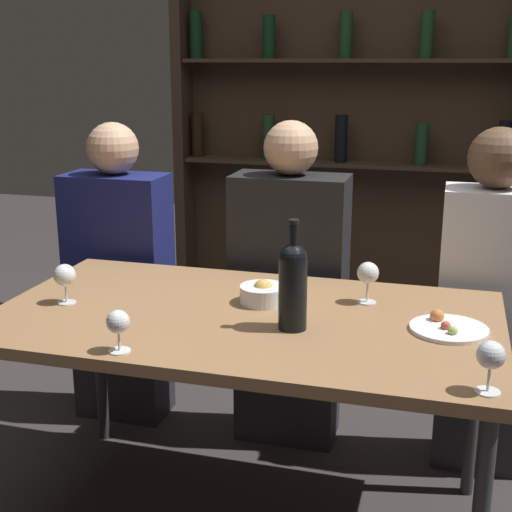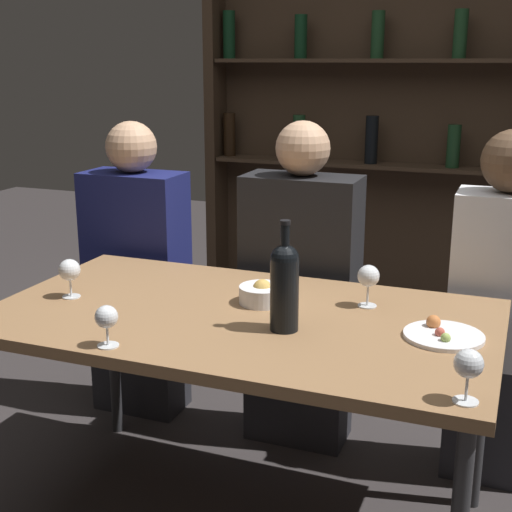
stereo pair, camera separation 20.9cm
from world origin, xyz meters
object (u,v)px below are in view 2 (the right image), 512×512
at_px(food_plate_0, 443,334).
at_px(seated_person_center, 300,297).
at_px(wine_glass_2, 469,365).
at_px(snack_bowl, 262,294).
at_px(wine_glass_1, 70,271).
at_px(wine_bottle, 285,283).
at_px(wine_glass_0, 368,277).
at_px(seated_person_right, 498,317).
at_px(wine_glass_3, 106,318).
at_px(seated_person_left, 137,279).

bearing_deg(food_plate_0, seated_person_center, 135.98).
distance_m(wine_glass_2, snack_bowl, 0.83).
height_order(wine_glass_1, food_plate_0, wine_glass_1).
bearing_deg(wine_bottle, food_plate_0, 13.62).
distance_m(wine_glass_0, wine_glass_1, 0.96).
relative_size(seated_person_center, seated_person_right, 1.00).
distance_m(wine_bottle, wine_glass_2, 0.60).
bearing_deg(seated_person_center, wine_glass_0, -49.16).
distance_m(wine_glass_3, seated_person_right, 1.40).
bearing_deg(wine_glass_0, wine_glass_3, -135.58).
bearing_deg(wine_bottle, seated_person_right, 50.58).
height_order(food_plate_0, seated_person_center, seated_person_center).
bearing_deg(wine_glass_0, wine_glass_1, -164.17).
relative_size(wine_glass_0, food_plate_0, 0.60).
xyz_separation_m(wine_glass_0, wine_glass_1, (-0.93, -0.26, -0.01)).
bearing_deg(snack_bowl, seated_person_right, 34.99).
height_order(food_plate_0, seated_person_right, seated_person_right).
distance_m(wine_bottle, wine_glass_3, 0.50).
bearing_deg(wine_bottle, seated_person_center, 103.75).
xyz_separation_m(snack_bowl, seated_person_center, (-0.03, 0.50, -0.17)).
height_order(wine_glass_3, seated_person_center, seated_person_center).
bearing_deg(wine_glass_0, seated_person_right, 46.26).
bearing_deg(wine_glass_1, wine_glass_2, -13.20).
xyz_separation_m(wine_glass_0, wine_glass_2, (0.35, -0.56, -0.01)).
height_order(wine_glass_0, seated_person_right, seated_person_right).
xyz_separation_m(wine_glass_3, snack_bowl, (0.27, 0.48, -0.05)).
xyz_separation_m(wine_glass_3, seated_person_center, (0.24, 0.98, -0.22)).
bearing_deg(seated_person_center, wine_bottle, -76.25).
bearing_deg(wine_glass_1, wine_bottle, -1.73).
bearing_deg(wine_glass_2, wine_glass_1, 166.80).
xyz_separation_m(wine_glass_3, seated_person_right, (0.97, 0.98, -0.21)).
bearing_deg(seated_person_left, wine_glass_2, -34.08).
bearing_deg(wine_glass_2, food_plate_0, 104.38).
xyz_separation_m(wine_glass_1, seated_person_left, (-0.15, 0.67, -0.24)).
bearing_deg(seated_person_center, seated_person_left, 180.00).
height_order(wine_glass_1, wine_glass_3, wine_glass_1).
xyz_separation_m(wine_bottle, seated_person_left, (-0.90, 0.69, -0.29)).
bearing_deg(seated_person_left, wine_glass_3, -63.51).
bearing_deg(seated_person_right, wine_glass_0, -133.74).
bearing_deg(wine_glass_1, food_plate_0, 4.01).
bearing_deg(food_plate_0, wine_glass_2, -75.62).
relative_size(wine_glass_0, wine_glass_1, 1.05).
xyz_separation_m(wine_glass_0, food_plate_0, (0.26, -0.18, -0.09)).
xyz_separation_m(wine_glass_1, food_plate_0, (1.18, 0.08, -0.08)).
height_order(wine_bottle, food_plate_0, wine_bottle).
xyz_separation_m(wine_bottle, snack_bowl, (-0.14, 0.19, -0.11)).
bearing_deg(seated_person_center, wine_glass_2, -54.01).
xyz_separation_m(wine_bottle, food_plate_0, (0.44, 0.11, -0.13)).
height_order(snack_bowl, seated_person_left, seated_person_left).
bearing_deg(wine_glass_0, seated_person_center, 130.84).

